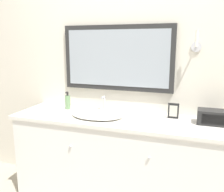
{
  "coord_description": "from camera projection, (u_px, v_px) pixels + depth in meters",
  "views": [
    {
      "loc": [
        0.67,
        -1.81,
        1.53
      ],
      "look_at": [
        -0.06,
        0.29,
        1.06
      ],
      "focal_mm": 40.0,
      "sensor_mm": 36.0,
      "label": 1
    }
  ],
  "objects": [
    {
      "name": "picture_frame",
      "position": [
        173.0,
        111.0,
        2.26
      ],
      "size": [
        0.1,
        0.01,
        0.14
      ],
      "color": "black",
      "rests_on": "vanity_counter"
    },
    {
      "name": "hand_towel_near_sink",
      "position": [
        147.0,
        119.0,
        2.2
      ],
      "size": [
        0.18,
        0.13,
        0.03
      ],
      "color": "white",
      "rests_on": "vanity_counter"
    },
    {
      "name": "appliance_box",
      "position": [
        213.0,
        117.0,
        2.1
      ],
      "size": [
        0.25,
        0.15,
        0.12
      ],
      "color": "black",
      "rests_on": "vanity_counter"
    },
    {
      "name": "wall_back",
      "position": [
        128.0,
        69.0,
        2.5
      ],
      "size": [
        8.0,
        0.18,
        2.55
      ],
      "color": "silver",
      "rests_on": "ground_plane"
    },
    {
      "name": "vanity_counter",
      "position": [
        118.0,
        161.0,
        2.38
      ],
      "size": [
        2.0,
        0.58,
        0.86
      ],
      "color": "white",
      "rests_on": "ground_plane"
    },
    {
      "name": "sink_basin",
      "position": [
        97.0,
        114.0,
        2.33
      ],
      "size": [
        0.49,
        0.39,
        0.16
      ],
      "color": "silver",
      "rests_on": "vanity_counter"
    },
    {
      "name": "soap_bottle",
      "position": [
        68.0,
        102.0,
        2.58
      ],
      "size": [
        0.05,
        0.06,
        0.18
      ],
      "color": "#709966",
      "rests_on": "vanity_counter"
    },
    {
      "name": "hand_towel_far_corner",
      "position": [
        42.0,
        109.0,
        2.5
      ],
      "size": [
        0.14,
        0.12,
        0.05
      ],
      "color": "silver",
      "rests_on": "vanity_counter"
    }
  ]
}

